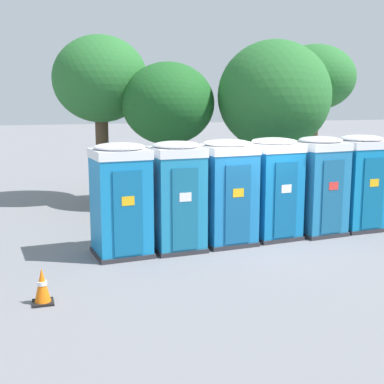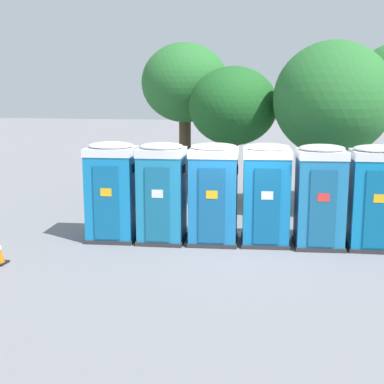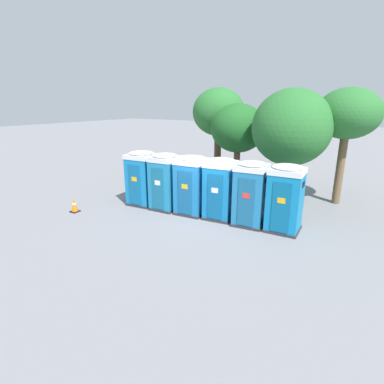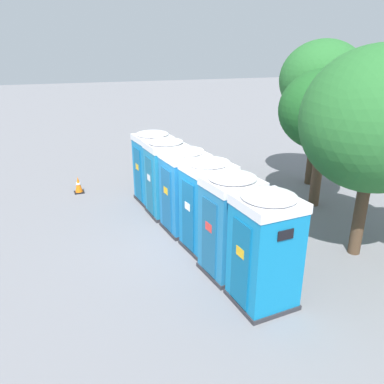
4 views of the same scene
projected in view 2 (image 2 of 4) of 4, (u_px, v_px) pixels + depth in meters
name	position (u px, v px, depth m)	size (l,w,h in m)	color
ground_plane	(239.00, 244.00, 13.45)	(120.00, 120.00, 0.00)	slate
portapotty_0	(112.00, 191.00, 13.74)	(1.32, 1.30, 2.54)	#2D2D33
portapotty_1	(162.00, 192.00, 13.55)	(1.22, 1.26, 2.54)	#2D2D33
portapotty_2	(214.00, 193.00, 13.43)	(1.32, 1.29, 2.54)	#2D2D33
portapotty_3	(266.00, 194.00, 13.34)	(1.30, 1.31, 2.54)	#2D2D33
portapotty_4	(320.00, 195.00, 13.10)	(1.29, 1.31, 2.54)	#2D2D33
portapotty_5	(375.00, 197.00, 12.96)	(1.28, 1.26, 2.54)	#2D2D33
street_tree_1	(233.00, 107.00, 17.82)	(2.96, 2.96, 4.63)	brown
street_tree_2	(185.00, 84.00, 19.38)	(3.14, 3.14, 5.54)	#4C3826
street_tree_3	(333.00, 100.00, 16.04)	(3.57, 3.57, 5.30)	#4C3826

